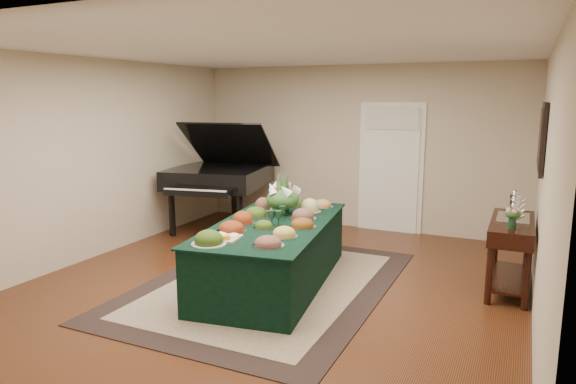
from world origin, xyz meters
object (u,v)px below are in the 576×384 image
at_px(buffet_table, 273,253).
at_px(mahogany_sideboard, 511,237).
at_px(floral_centerpiece, 283,195).
at_px(grand_piano, 220,176).

height_order(buffet_table, mahogany_sideboard, mahogany_sideboard).
xyz_separation_m(buffet_table, floral_centerpiece, (-0.07, 0.42, 0.62)).
relative_size(floral_centerpiece, mahogany_sideboard, 0.34).
xyz_separation_m(buffet_table, grand_piano, (-1.96, 1.95, 0.53)).
xyz_separation_m(floral_centerpiece, grand_piano, (-1.89, 1.53, -0.09)).
bearing_deg(floral_centerpiece, mahogany_sideboard, 11.46).
distance_m(grand_piano, mahogany_sideboard, 4.61).
height_order(buffet_table, floral_centerpiece, floral_centerpiece).
height_order(buffet_table, grand_piano, grand_piano).
bearing_deg(grand_piano, floral_centerpiece, -39.02).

